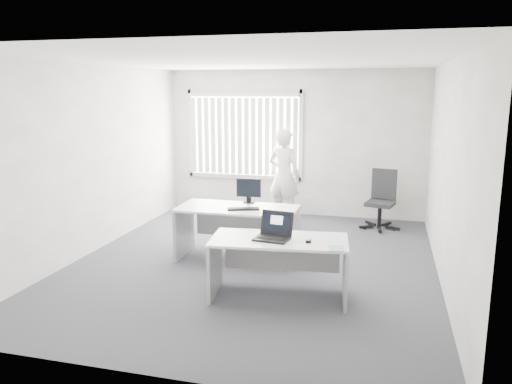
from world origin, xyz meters
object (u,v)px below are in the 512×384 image
(office_chair, at_px, (380,210))
(laptop, at_px, (272,227))
(desk_near, at_px, (279,255))
(desk_far, at_px, (237,222))
(monitor, at_px, (249,191))
(person, at_px, (284,176))

(office_chair, height_order, laptop, office_chair)
(desk_near, relative_size, laptop, 4.21)
(desk_far, xyz_separation_m, monitor, (0.08, 0.31, 0.40))
(desk_far, bearing_deg, office_chair, 48.30)
(desk_far, distance_m, laptop, 1.51)
(desk_near, distance_m, desk_far, 1.47)
(desk_near, xyz_separation_m, monitor, (-0.79, 1.49, 0.44))
(desk_far, height_order, monitor, monitor)
(office_chair, xyz_separation_m, monitor, (-1.88, -1.94, 0.63))
(desk_near, height_order, person, person)
(desk_near, relative_size, desk_far, 0.97)
(office_chair, distance_m, person, 1.83)
(person, bearing_deg, office_chair, -161.44)
(person, xyz_separation_m, laptop, (0.58, -3.48, 0.00))
(desk_far, relative_size, office_chair, 1.63)
(person, xyz_separation_m, monitor, (-0.13, -1.93, 0.09))
(office_chair, xyz_separation_m, laptop, (-1.17, -3.50, 0.55))
(laptop, bearing_deg, office_chair, 79.24)
(desk_far, distance_m, person, 2.27)
(desk_near, height_order, office_chair, office_chair)
(monitor, bearing_deg, office_chair, 41.61)
(desk_far, xyz_separation_m, office_chair, (1.97, 2.25, -0.23))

